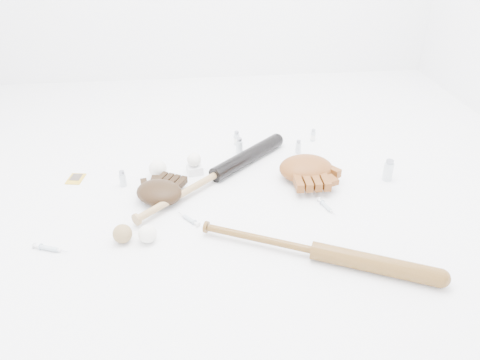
{
  "coord_description": "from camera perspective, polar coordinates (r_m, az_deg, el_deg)",
  "views": [
    {
      "loc": [
        -0.16,
        -1.68,
        1.09
      ],
      "look_at": [
        0.02,
        0.0,
        0.06
      ],
      "focal_mm": 35.0,
      "sensor_mm": 36.0,
      "label": 1
    }
  ],
  "objects": [
    {
      "name": "syringe_3",
      "position": [
        1.94,
        10.47,
        -3.18
      ],
      "size": [
        0.06,
        0.14,
        0.02
      ],
      "primitive_type": null,
      "rotation": [
        0.0,
        0.0,
        -1.26
      ],
      "color": "#ADBCC6",
      "rests_on": "ground"
    },
    {
      "name": "vial_5",
      "position": [
        2.32,
        7.12,
        4.05
      ],
      "size": [
        0.03,
        0.03,
        0.07
      ],
      "primitive_type": "cylinder",
      "color": "silver",
      "rests_on": "ground"
    },
    {
      "name": "baseball_upper",
      "position": [
        2.14,
        -9.99,
        1.38
      ],
      "size": [
        0.08,
        0.08,
        0.08
      ],
      "primitive_type": "sphere",
      "color": "white",
      "rests_on": "ground"
    },
    {
      "name": "vial_3",
      "position": [
        2.18,
        17.63,
        1.16
      ],
      "size": [
        0.04,
        0.04,
        0.1
      ],
      "primitive_type": "cylinder",
      "color": "silver",
      "rests_on": "ground"
    },
    {
      "name": "bat_dark",
      "position": [
        2.07,
        -2.96,
        0.67
      ],
      "size": [
        0.74,
        0.7,
        0.07
      ],
      "primitive_type": null,
      "rotation": [
        0.0,
        0.0,
        0.75
      ],
      "color": "black",
      "rests_on": "ground"
    },
    {
      "name": "vial_4",
      "position": [
        2.1,
        -14.12,
        0.18
      ],
      "size": [
        0.03,
        0.03,
        0.07
      ],
      "primitive_type": "cylinder",
      "color": "silver",
      "rests_on": "ground"
    },
    {
      "name": "glove_dark",
      "position": [
        1.96,
        -9.82,
        -1.47
      ],
      "size": [
        0.32,
        0.32,
        0.08
      ],
      "primitive_type": null,
      "rotation": [
        0.0,
        0.0,
        -0.49
      ],
      "color": "black",
      "rests_on": "ground"
    },
    {
      "name": "vial_0",
      "position": [
        2.46,
        8.9,
        5.43
      ],
      "size": [
        0.02,
        0.02,
        0.06
      ],
      "primitive_type": "cylinder",
      "color": "silver",
      "rests_on": "ground"
    },
    {
      "name": "trading_card",
      "position": [
        2.23,
        -19.4,
        0.13
      ],
      "size": [
        0.08,
        0.1,
        0.01
      ],
      "primitive_type": "cube",
      "rotation": [
        0.0,
        0.0,
        -0.18
      ],
      "color": "gold",
      "rests_on": "ground"
    },
    {
      "name": "pedestal",
      "position": [
        2.15,
        -5.55,
        1.31
      ],
      "size": [
        0.08,
        0.08,
        0.04
      ],
      "primitive_type": "cube",
      "rotation": [
        0.0,
        0.0,
        0.2
      ],
      "color": "white",
      "rests_on": "ground"
    },
    {
      "name": "baseball_on_pedestal",
      "position": [
        2.13,
        -5.62,
        2.49
      ],
      "size": [
        0.06,
        0.06,
        0.06
      ],
      "primitive_type": "sphere",
      "color": "white",
      "rests_on": "pedestal"
    },
    {
      "name": "vial_1",
      "position": [
        2.39,
        -0.42,
        5.14
      ],
      "size": [
        0.03,
        0.03,
        0.07
      ],
      "primitive_type": "cylinder",
      "color": "silver",
      "rests_on": "ground"
    },
    {
      "name": "baseball_aged",
      "position": [
        1.77,
        -14.14,
        -6.37
      ],
      "size": [
        0.07,
        0.07,
        0.07
      ],
      "primitive_type": "sphere",
      "color": "olive",
      "rests_on": "ground"
    },
    {
      "name": "bat_wood",
      "position": [
        1.67,
        9.06,
        -8.5
      ],
      "size": [
        0.82,
        0.44,
        0.06
      ],
      "primitive_type": null,
      "rotation": [
        0.0,
        0.0,
        -0.45
      ],
      "color": "brown",
      "rests_on": "ground"
    },
    {
      "name": "syringe_1",
      "position": [
        1.85,
        -6.21,
        -4.77
      ],
      "size": [
        0.1,
        0.12,
        0.02
      ],
      "primitive_type": null,
      "rotation": [
        0.0,
        0.0,
        2.26
      ],
      "color": "#ADBCC6",
      "rests_on": "ground"
    },
    {
      "name": "baseball_left",
      "position": [
        1.95,
        -9.56,
        -1.89
      ],
      "size": [
        0.08,
        0.08,
        0.08
      ],
      "primitive_type": "sphere",
      "color": "white",
      "rests_on": "ground"
    },
    {
      "name": "syringe_0",
      "position": [
        1.83,
        -22.24,
        -7.72
      ],
      "size": [
        0.15,
        0.08,
        0.02
      ],
      "primitive_type": null,
      "rotation": [
        0.0,
        0.0,
        -0.36
      ],
      "color": "#ADBCC6",
      "rests_on": "ground"
    },
    {
      "name": "baseball_mid",
      "position": [
        1.75,
        -11.21,
        -6.47
      ],
      "size": [
        0.07,
        0.07,
        0.07
      ],
      "primitive_type": "sphere",
      "color": "white",
      "rests_on": "ground"
    },
    {
      "name": "glove_tan",
      "position": [
        2.11,
        8.06,
        1.43
      ],
      "size": [
        0.29,
        0.29,
        0.1
      ],
      "primitive_type": null,
      "rotation": [
        0.0,
        0.0,
        3.13
      ],
      "color": "brown",
      "rests_on": "ground"
    },
    {
      "name": "vial_2",
      "position": [
        2.3,
        -0.08,
        4.21
      ],
      "size": [
        0.03,
        0.03,
        0.08
      ],
      "primitive_type": "cylinder",
      "color": "silver",
      "rests_on": "ground"
    },
    {
      "name": "syringe_2",
      "position": [
        2.24,
        6.35,
        2.24
      ],
      "size": [
        0.07,
        0.13,
        0.02
      ],
      "primitive_type": null,
      "rotation": [
        0.0,
        0.0,
        1.22
      ],
      "color": "#ADBCC6",
      "rests_on": "ground"
    }
  ]
}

